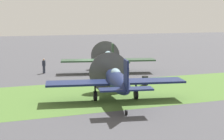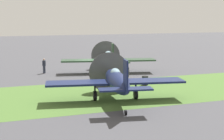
{
  "view_description": "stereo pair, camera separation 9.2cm",
  "coord_description": "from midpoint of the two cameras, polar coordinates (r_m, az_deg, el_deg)",
  "views": [
    {
      "loc": [
        -10.89,
        -37.5,
        6.63
      ],
      "look_at": [
        -0.07,
        -7.23,
        1.46
      ],
      "focal_mm": 53.69,
      "sensor_mm": 36.0,
      "label": 1
    },
    {
      "loc": [
        -10.81,
        -37.53,
        6.63
      ],
      "look_at": [
        -0.07,
        -7.23,
        1.46
      ],
      "focal_mm": 53.69,
      "sensor_mm": 36.0,
      "label": 2
    }
  ],
  "objects": [
    {
      "name": "fuel_drum",
      "position": [
        32.74,
        5.56,
        -1.78
      ],
      "size": [
        0.6,
        0.6,
        0.9
      ],
      "primitive_type": "cylinder",
      "color": "black",
      "rests_on": "ground"
    },
    {
      "name": "airplane_wingman",
      "position": [
        26.23,
        0.69,
        -1.81
      ],
      "size": [
        11.13,
        8.88,
        3.94
      ],
      "rotation": [
        0.0,
        0.0,
        -0.19
      ],
      "color": "#141E47",
      "rests_on": "ground"
    },
    {
      "name": "ground_plane",
      "position": [
        39.61,
        -3.5,
        -0.51
      ],
      "size": [
        160.0,
        160.0,
        0.0
      ],
      "primitive_type": "plane",
      "color": "#424247"
    },
    {
      "name": "grass_verge",
      "position": [
        29.84,
        2.17,
        -3.7
      ],
      "size": [
        120.0,
        11.0,
        0.01
      ],
      "primitive_type": "cube",
      "color": "#476B2D",
      "rests_on": "ground"
    },
    {
      "name": "airplane_lead",
      "position": [
        39.21,
        -0.67,
        1.86
      ],
      "size": [
        11.22,
        8.97,
        3.97
      ],
      "rotation": [
        0.0,
        0.0,
        -0.22
      ],
      "color": "#233D28",
      "rests_on": "ground"
    },
    {
      "name": "ground_crew_chief",
      "position": [
        40.07,
        -11.59,
        0.75
      ],
      "size": [
        0.46,
        0.5,
        1.73
      ],
      "rotation": [
        0.0,
        0.0,
        0.84
      ],
      "color": "#2D3342",
      "rests_on": "ground"
    }
  ]
}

